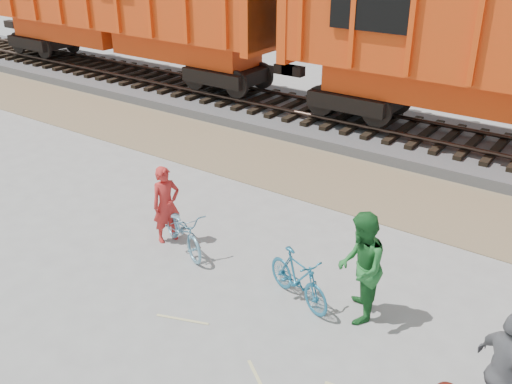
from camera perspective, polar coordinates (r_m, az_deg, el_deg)
ground at (r=9.48m, az=0.55°, el=-12.38°), size 120.00×120.00×0.00m
gravel_strip at (r=13.70m, az=13.85°, el=-0.34°), size 120.00×3.00×0.02m
ballast_bed at (r=16.72m, az=18.56°, el=4.39°), size 120.00×4.00×0.30m
track at (r=16.62m, az=18.72°, el=5.43°), size 120.00×2.60×0.24m
hopper_car_left at (r=22.93m, az=-13.42°, el=17.92°), size 14.00×3.13×4.65m
bicycle_blue at (r=11.09m, az=-7.34°, el=-3.73°), size 1.76×1.23×0.88m
bicycle_teal at (r=9.60m, az=4.25°, el=-8.56°), size 1.57×0.93×0.91m
person_solo at (r=11.30m, az=-8.98°, el=-1.25°), size 0.57×0.67×1.58m
person_man at (r=9.11m, az=10.42°, el=-7.45°), size 1.02×1.12×1.86m
person_woman at (r=7.78m, az=23.70°, el=-16.48°), size 1.08×1.03×1.80m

